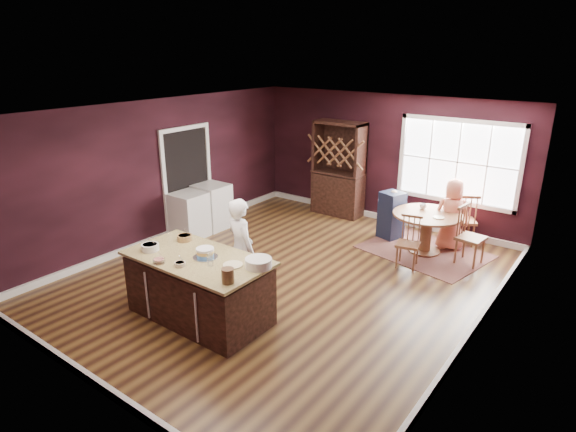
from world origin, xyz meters
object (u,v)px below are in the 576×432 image
at_px(hutch, 338,169).
at_px(washer, 189,215).
at_px(high_chair, 391,214).
at_px(dryer, 212,206).
at_px(baker, 241,249).
at_px(chair_east, 471,235).
at_px(chair_north, 463,218).
at_px(kitchen_island, 199,289).
at_px(dining_table, 427,225).
at_px(seated_woman, 452,215).
at_px(layer_cake, 205,253).
at_px(chair_south, 408,242).
at_px(toddler, 398,198).

height_order(hutch, washer, hutch).
distance_m(high_chair, dryer, 3.65).
bearing_deg(high_chair, hutch, 177.17).
bearing_deg(washer, high_chair, 35.74).
height_order(baker, chair_east, baker).
bearing_deg(high_chair, chair_north, 40.23).
relative_size(chair_north, dryer, 1.13).
xyz_separation_m(chair_north, hutch, (-2.83, 0.11, 0.52)).
bearing_deg(baker, kitchen_island, 101.01).
distance_m(dining_table, chair_east, 0.81).
height_order(seated_woman, hutch, hutch).
relative_size(dining_table, layer_cake, 3.71).
height_order(baker, hutch, hutch).
relative_size(chair_south, toddler, 3.49).
height_order(chair_east, chair_north, chair_east).
bearing_deg(washer, dining_table, 26.78).
bearing_deg(layer_cake, chair_north, 67.65).
distance_m(chair_south, toddler, 1.41).
distance_m(chair_east, washer, 5.27).
bearing_deg(dryer, baker, -36.90).
height_order(kitchen_island, washer, kitchen_island).
height_order(high_chair, dryer, high_chair).
distance_m(hutch, dryer, 2.89).
distance_m(kitchen_island, chair_north, 5.27).
xyz_separation_m(high_chair, dryer, (-3.24, -1.69, -0.03)).
height_order(chair_south, dryer, dryer).
distance_m(kitchen_island, hutch, 5.04).
relative_size(chair_south, seated_woman, 0.67).
relative_size(kitchen_island, dining_table, 1.64).
height_order(kitchen_island, high_chair, high_chair).
xyz_separation_m(kitchen_island, toddler, (0.91, 4.41, 0.37)).
distance_m(chair_south, washer, 4.24).
xyz_separation_m(kitchen_island, seated_woman, (1.96, 4.49, 0.23)).
xyz_separation_m(chair_east, chair_south, (-0.82, -0.76, -0.08)).
height_order(dining_table, toddler, toddler).
xyz_separation_m(baker, toddler, (0.82, 3.63, 0.03)).
bearing_deg(seated_woman, toddler, -24.76).
distance_m(seated_woman, high_chair, 1.15).
distance_m(baker, dryer, 3.13).
distance_m(layer_cake, hutch, 4.97).
height_order(dining_table, seated_woman, seated_woman).
bearing_deg(baker, washer, -8.53).
xyz_separation_m(layer_cake, dryer, (-2.51, 2.60, -0.53)).
height_order(kitchen_island, chair_north, chair_north).
distance_m(layer_cake, toddler, 4.43).
bearing_deg(dryer, chair_north, 26.10).
xyz_separation_m(seated_woman, washer, (-4.36, -2.48, -0.22)).
xyz_separation_m(chair_north, washer, (-4.48, -2.83, -0.07)).
relative_size(kitchen_island, layer_cake, 6.07).
height_order(toddler, hutch, hutch).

